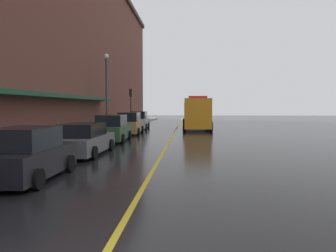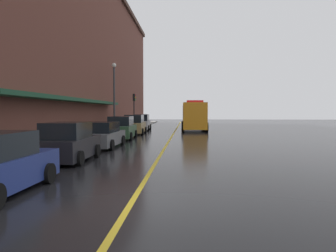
{
  "view_description": "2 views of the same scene",
  "coord_description": "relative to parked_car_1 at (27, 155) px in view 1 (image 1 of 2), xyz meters",
  "views": [
    {
      "loc": [
        1.38,
        -3.88,
        2.47
      ],
      "look_at": [
        -0.18,
        19.5,
        0.99
      ],
      "focal_mm": 33.86,
      "sensor_mm": 36.0,
      "label": 1
    },
    {
      "loc": [
        1.38,
        -7.91,
        2.27
      ],
      "look_at": [
        -0.41,
        21.91,
        0.89
      ],
      "focal_mm": 34.25,
      "sensor_mm": 36.0,
      "label": 2
    }
  ],
  "objects": [
    {
      "name": "sidewalk_left",
      "position": [
        -2.19,
        18.75,
        -0.75
      ],
      "size": [
        2.4,
        70.0,
        0.15
      ],
      "primitive_type": "cube",
      "color": "gray",
      "rests_on": "ground"
    },
    {
      "name": "parked_car_5",
      "position": [
        -0.02,
        23.85,
        0.06
      ],
      "size": [
        2.08,
        4.45,
        1.91
      ],
      "rotation": [
        0.0,
        0.0,
        1.6
      ],
      "color": "silver",
      "rests_on": "ground"
    },
    {
      "name": "traffic_light_near",
      "position": [
        -1.28,
        25.8,
        2.33
      ],
      "size": [
        0.38,
        0.36,
        4.3
      ],
      "color": "#232326",
      "rests_on": "sidewalk_left"
    },
    {
      "name": "parked_car_3",
      "position": [
        0.02,
        11.69,
        0.04
      ],
      "size": [
        2.22,
        4.55,
        1.86
      ],
      "rotation": [
        0.0,
        0.0,
        1.6
      ],
      "color": "#2D5133",
      "rests_on": "ground"
    },
    {
      "name": "brick_building_left",
      "position": [
        -9.37,
        17.74,
        7.97
      ],
      "size": [
        13.13,
        64.0,
        17.58
      ],
      "color": "brown",
      "rests_on": "ground"
    },
    {
      "name": "parked_car_4",
      "position": [
        0.13,
        17.62,
        0.06
      ],
      "size": [
        2.15,
        4.54,
        1.92
      ],
      "rotation": [
        0.0,
        0.0,
        1.6
      ],
      "color": "#A5844C",
      "rests_on": "ground"
    },
    {
      "name": "lane_center_stripe",
      "position": [
        4.01,
        18.75,
        -0.82
      ],
      "size": [
        0.16,
        70.0,
        0.01
      ],
      "primitive_type": "cube",
      "color": "gold",
      "rests_on": "ground"
    },
    {
      "name": "parked_car_1",
      "position": [
        0.0,
        0.0,
        0.0
      ],
      "size": [
        2.11,
        4.13,
        1.78
      ],
      "rotation": [
        0.0,
        0.0,
        1.58
      ],
      "color": "black",
      "rests_on": "ground"
    },
    {
      "name": "ground_plane",
      "position": [
        4.01,
        18.75,
        -0.83
      ],
      "size": [
        112.0,
        112.0,
        0.0
      ],
      "primitive_type": "plane",
      "color": "black"
    },
    {
      "name": "parked_car_2",
      "position": [
        0.08,
        5.52,
        -0.07
      ],
      "size": [
        2.17,
        4.84,
        1.61
      ],
      "rotation": [
        0.0,
        0.0,
        1.56
      ],
      "color": "#595B60",
      "rests_on": "ground"
    },
    {
      "name": "street_lamp_left",
      "position": [
        -1.94,
        17.7,
        3.57
      ],
      "size": [
        0.44,
        0.44,
        6.94
      ],
      "color": "#33383D",
      "rests_on": "sidewalk_left"
    },
    {
      "name": "utility_truck",
      "position": [
        6.17,
        23.88,
        0.82
      ],
      "size": [
        3.03,
        9.0,
        3.45
      ],
      "rotation": [
        0.0,
        0.0,
        -1.55
      ],
      "color": "orange",
      "rests_on": "ground"
    }
  ]
}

